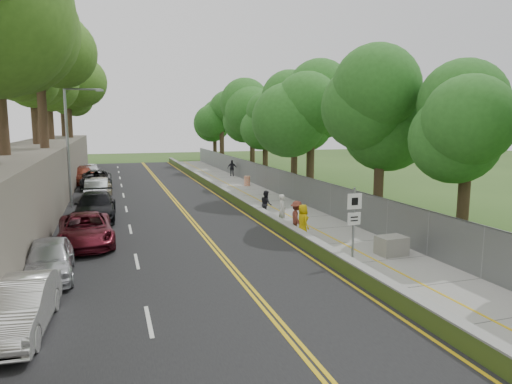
# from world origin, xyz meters

# --- Properties ---
(ground) EXTENTS (140.00, 140.00, 0.00)m
(ground) POSITION_xyz_m (0.00, 0.00, 0.00)
(ground) COLOR #33511E
(ground) RESTS_ON ground
(road) EXTENTS (11.20, 66.00, 0.04)m
(road) POSITION_xyz_m (-5.40, 15.00, 0.02)
(road) COLOR black
(road) RESTS_ON ground
(sidewalk) EXTENTS (4.20, 66.00, 0.05)m
(sidewalk) POSITION_xyz_m (2.55, 15.00, 0.03)
(sidewalk) COLOR gray
(sidewalk) RESTS_ON ground
(jersey_barrier) EXTENTS (0.42, 66.00, 0.60)m
(jersey_barrier) POSITION_xyz_m (0.25, 15.00, 0.30)
(jersey_barrier) COLOR #9EE337
(jersey_barrier) RESTS_ON ground
(rock_embankment) EXTENTS (5.00, 66.00, 4.00)m
(rock_embankment) POSITION_xyz_m (-13.50, 15.00, 2.00)
(rock_embankment) COLOR #595147
(rock_embankment) RESTS_ON ground
(chainlink_fence) EXTENTS (0.04, 66.00, 2.00)m
(chainlink_fence) POSITION_xyz_m (4.65, 15.00, 1.00)
(chainlink_fence) COLOR slate
(chainlink_fence) RESTS_ON ground
(trees_embankment) EXTENTS (6.40, 66.00, 13.00)m
(trees_embankment) POSITION_xyz_m (-13.00, 15.00, 10.50)
(trees_embankment) COLOR #477A24
(trees_embankment) RESTS_ON rock_embankment
(trees_fenceside) EXTENTS (7.00, 66.00, 14.00)m
(trees_fenceside) POSITION_xyz_m (7.00, 15.00, 7.00)
(trees_fenceside) COLOR #317426
(trees_fenceside) RESTS_ON ground
(streetlight) EXTENTS (2.52, 0.22, 8.00)m
(streetlight) POSITION_xyz_m (-10.46, 14.00, 4.64)
(streetlight) COLOR gray
(streetlight) RESTS_ON ground
(signpost) EXTENTS (0.62, 0.09, 3.10)m
(signpost) POSITION_xyz_m (1.05, -3.02, 1.96)
(signpost) COLOR gray
(signpost) RESTS_ON sidewalk
(construction_barrel) EXTENTS (0.54, 0.54, 0.89)m
(construction_barrel) POSITION_xyz_m (3.56, 20.20, 0.49)
(construction_barrel) COLOR #F5450A
(construction_barrel) RESTS_ON sidewalk
(concrete_block) EXTENTS (1.24, 0.96, 0.80)m
(concrete_block) POSITION_xyz_m (3.29, -2.38, 0.45)
(concrete_block) COLOR slate
(concrete_block) RESTS_ON sidewalk
(car_0) EXTENTS (1.93, 4.28, 1.43)m
(car_0) POSITION_xyz_m (-10.34, -1.10, 0.75)
(car_0) COLOR silver
(car_0) RESTS_ON road
(car_1) EXTENTS (1.83, 4.49, 1.45)m
(car_1) POSITION_xyz_m (-10.60, -5.65, 0.76)
(car_1) COLOR silver
(car_1) RESTS_ON road
(car_2) EXTENTS (2.71, 5.32, 1.44)m
(car_2) POSITION_xyz_m (-9.28, 3.35, 0.76)
(car_2) COLOR maroon
(car_2) RESTS_ON road
(car_3) EXTENTS (2.36, 5.55, 1.60)m
(car_3) POSITION_xyz_m (-9.00, 9.02, 0.84)
(car_3) COLOR black
(car_3) RESTS_ON road
(car_4) EXTENTS (2.04, 4.84, 1.64)m
(car_4) POSITION_xyz_m (-9.00, 17.23, 0.86)
(car_4) COLOR gray
(car_4) RESTS_ON road
(car_5) EXTENTS (1.68, 4.59, 1.50)m
(car_5) POSITION_xyz_m (-9.11, 16.36, 0.79)
(car_5) COLOR #A2A5A9
(car_5) RESTS_ON road
(car_6) EXTENTS (2.58, 5.54, 1.53)m
(car_6) POSITION_xyz_m (-9.28, 22.87, 0.81)
(car_6) COLOR black
(car_6) RESTS_ON road
(car_7) EXTENTS (2.47, 5.35, 1.51)m
(car_7) POSITION_xyz_m (-10.60, 26.49, 0.80)
(car_7) COLOR brown
(car_7) RESTS_ON road
(car_8) EXTENTS (2.10, 4.52, 1.50)m
(car_8) POSITION_xyz_m (-10.03, 31.08, 0.79)
(car_8) COLOR white
(car_8) RESTS_ON road
(painter_0) EXTENTS (0.58, 0.86, 1.70)m
(painter_0) POSITION_xyz_m (0.75, 1.31, 0.90)
(painter_0) COLOR gold
(painter_0) RESTS_ON sidewalk
(painter_1) EXTENTS (0.61, 0.75, 1.76)m
(painter_1) POSITION_xyz_m (0.81, 4.23, 0.93)
(painter_1) COLOR white
(painter_1) RESTS_ON sidewalk
(painter_2) EXTENTS (0.65, 0.82, 1.61)m
(painter_2) POSITION_xyz_m (0.75, 6.77, 0.85)
(painter_2) COLOR black
(painter_2) RESTS_ON sidewalk
(painter_3) EXTENTS (0.84, 1.23, 1.75)m
(painter_3) POSITION_xyz_m (0.75, 2.06, 0.93)
(painter_3) COLOR brown
(painter_3) RESTS_ON sidewalk
(person_far) EXTENTS (1.08, 0.72, 1.71)m
(person_far) POSITION_xyz_m (4.20, 27.88, 0.91)
(person_far) COLOR black
(person_far) RESTS_ON sidewalk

